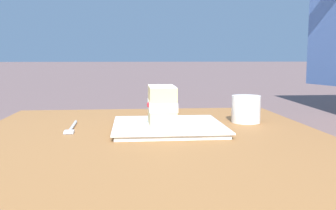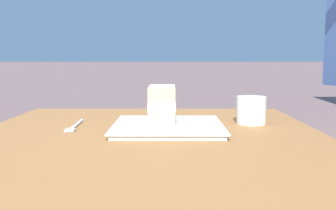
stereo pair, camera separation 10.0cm
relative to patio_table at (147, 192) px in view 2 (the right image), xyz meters
The scene contains 5 objects.
patio_table is the anchor object (origin of this frame).
dessert_plate 0.20m from the patio_table, 160.70° to the left, with size 0.29×0.29×0.02m.
cake_slice 0.24m from the patio_table, 166.97° to the left, with size 0.13×0.08×0.10m.
dessert_fork 0.30m from the patio_table, 129.88° to the right, with size 0.17×0.02×0.01m.
coffee_cup 0.40m from the patio_table, 129.04° to the left, with size 0.08×0.08×0.08m.
Camera 2 is at (0.86, 0.05, 0.95)m, focal length 40.92 mm.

